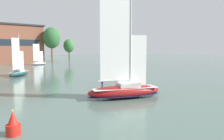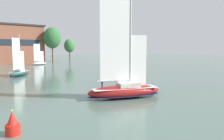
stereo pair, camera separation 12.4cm
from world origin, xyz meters
The scene contains 7 objects.
ground_plane centered at (0.00, 0.00, 0.00)m, with size 400.00×400.00×0.00m, color slate.
tree_shore_left centered at (39.32, 84.70, 8.79)m, with size 6.10×6.10×12.56m.
tree_shore_center centered at (27.53, 81.55, 12.71)m, with size 8.82×8.82×18.15m.
sailboat_main centered at (0.02, -0.01, 1.26)m, with size 12.22×7.70×16.29m.
sailboat_moored_near_marina centered at (-3.47, 38.00, 0.92)m, with size 7.80×7.10×11.36m.
sailboat_moored_mid_channel centered at (16.45, 72.41, 0.86)m, with size 7.76×3.26×10.35m.
channel_buoy centered at (-17.67, -3.88, 0.92)m, with size 1.29×1.29×2.31m.
Camera 1 is at (-23.40, -23.78, 7.76)m, focal length 35.00 mm.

